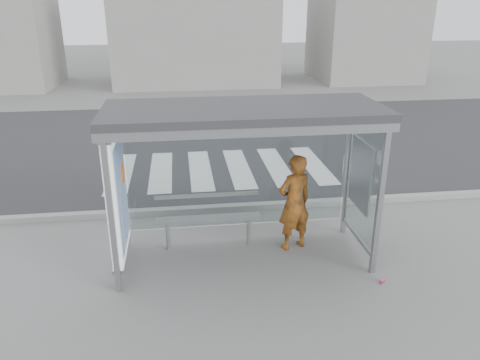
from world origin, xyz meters
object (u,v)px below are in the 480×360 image
Objects in this scene: bus_shelter at (220,147)px; soda_can at (382,281)px; person at (294,203)px; bench at (208,218)px.

soda_can is (2.41, -1.07, -1.95)m from bus_shelter.
bus_shelter is at bearing -10.10° from person.
bus_shelter is 1.72m from person.
person is 0.94× the size of bench.
person is at bearing 131.45° from soda_can.
person is at bearing 8.89° from bus_shelter.
person is (1.29, 0.20, -1.12)m from bus_shelter.
bus_shelter reaches higher than person.
bench is at bearing -28.06° from person.
person is at bearing -9.06° from bench.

